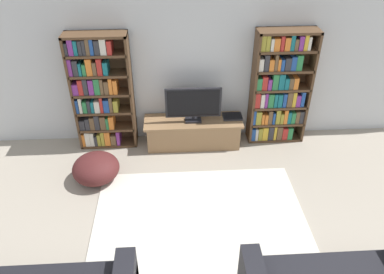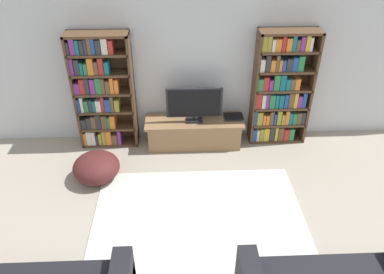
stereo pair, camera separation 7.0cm
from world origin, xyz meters
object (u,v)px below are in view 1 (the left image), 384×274
at_px(laptop, 232,116).
at_px(beanbag_ottoman, 96,168).
at_px(television, 193,104).
at_px(bookshelf_left, 99,92).
at_px(tv_stand, 193,132).
at_px(bookshelf_right, 278,89).

relative_size(laptop, beanbag_ottoman, 0.47).
bearing_deg(television, beanbag_ottoman, -151.28).
relative_size(television, beanbag_ottoman, 1.30).
relative_size(bookshelf_left, tv_stand, 1.19).
bearing_deg(bookshelf_left, bookshelf_right, -0.05).
bearing_deg(laptop, beanbag_ottoman, -157.30).
distance_m(bookshelf_right, tv_stand, 1.43).
xyz_separation_m(bookshelf_right, television, (-1.27, -0.13, -0.14)).
bearing_deg(bookshelf_right, beanbag_ottoman, -161.60).
relative_size(bookshelf_left, laptop, 5.95).
xyz_separation_m(bookshelf_left, tv_stand, (1.35, -0.11, -0.67)).
xyz_separation_m(bookshelf_right, tv_stand, (-1.27, -0.11, -0.64)).
bearing_deg(bookshelf_right, bookshelf_left, 179.95).
height_order(bookshelf_left, television, bookshelf_left).
xyz_separation_m(bookshelf_left, television, (1.35, -0.13, -0.17)).
height_order(tv_stand, television, television).
relative_size(television, laptop, 2.78).
bearing_deg(television, bookshelf_left, 174.44).
xyz_separation_m(television, laptop, (0.60, 0.07, -0.28)).
relative_size(bookshelf_right, television, 2.14).
bearing_deg(beanbag_ottoman, television, 28.72).
bearing_deg(beanbag_ottoman, bookshelf_right, 18.40).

